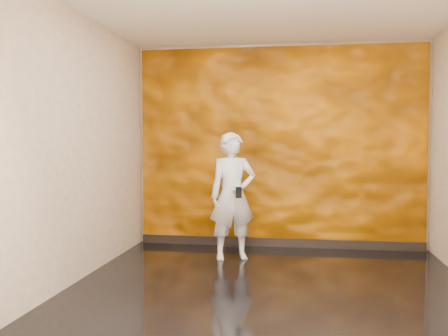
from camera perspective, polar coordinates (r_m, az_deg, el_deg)
room at (r=4.97m, az=5.36°, el=2.36°), size 4.02×4.02×2.81m
feature_wall at (r=6.93m, az=6.34°, el=2.37°), size 3.90×0.06×2.75m
baseboard at (r=7.03m, az=6.27°, el=-8.46°), size 3.90×0.04×0.12m
man at (r=6.18m, az=1.00°, el=-3.20°), size 0.67×0.55×1.57m
phone at (r=5.94m, az=1.68°, el=-2.80°), size 0.07×0.04×0.14m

